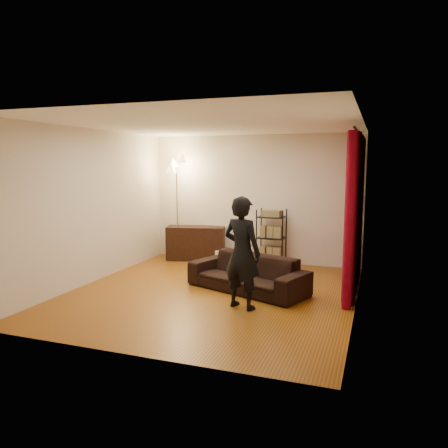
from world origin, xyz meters
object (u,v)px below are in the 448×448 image
at_px(sofa, 247,273).
at_px(wire_shelf, 271,238).
at_px(person, 242,253).
at_px(media_cabinet, 196,243).
at_px(floor_lamp, 177,209).
at_px(storage_boxes, 223,256).

height_order(sofa, wire_shelf, wire_shelf).
xyz_separation_m(person, wire_shelf, (-0.22, 2.74, -0.23)).
relative_size(sofa, media_cabinet, 1.61).
relative_size(wire_shelf, floor_lamp, 0.53).
relative_size(storage_boxes, wire_shelf, 0.27).
distance_m(person, media_cabinet, 3.41).
xyz_separation_m(person, media_cabinet, (-1.92, 2.78, -0.45)).
xyz_separation_m(sofa, wire_shelf, (-0.05, 1.88, 0.29)).
relative_size(person, storage_boxes, 5.25).
height_order(sofa, media_cabinet, media_cabinet).
height_order(sofa, storage_boxes, sofa).
xyz_separation_m(person, storage_boxes, (-1.28, 2.74, -0.69)).
height_order(storage_boxes, wire_shelf, wire_shelf).
relative_size(person, media_cabinet, 1.30).
distance_m(sofa, media_cabinet, 2.60).
bearing_deg(media_cabinet, sofa, -62.20).
distance_m(storage_boxes, floor_lamp, 1.43).
distance_m(storage_boxes, wire_shelf, 1.15).
relative_size(media_cabinet, floor_lamp, 0.56).
height_order(sofa, person, person).
xyz_separation_m(storage_boxes, floor_lamp, (-1.03, -0.08, 0.99)).
relative_size(person, wire_shelf, 1.39).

